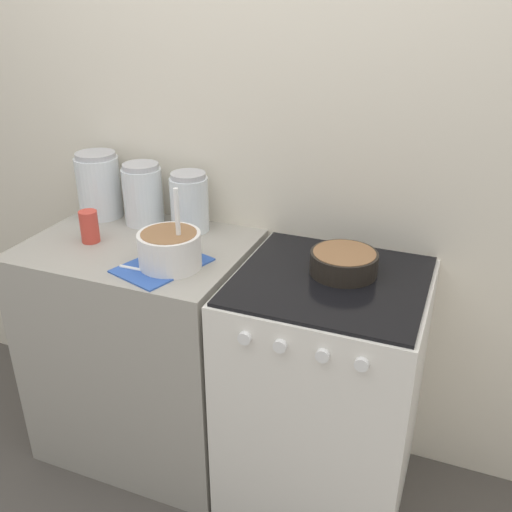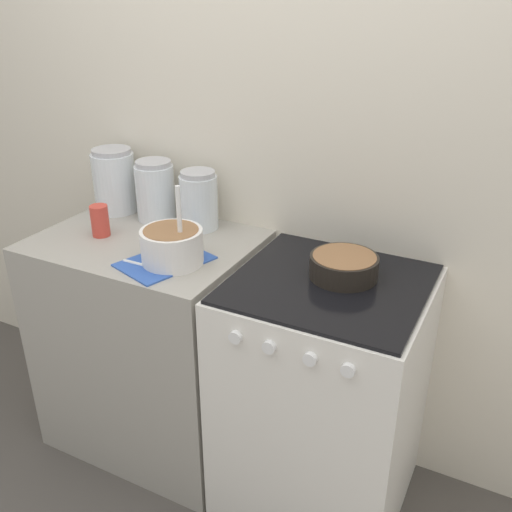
# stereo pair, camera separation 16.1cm
# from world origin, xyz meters

# --- Properties ---
(wall_back) EXTENTS (4.61, 0.05, 2.40)m
(wall_back) POSITION_xyz_m (0.00, 0.63, 1.20)
(wall_back) COLOR beige
(wall_back) RESTS_ON ground_plane
(countertop_cabinet) EXTENTS (0.80, 0.60, 0.92)m
(countertop_cabinet) POSITION_xyz_m (-0.40, 0.30, 0.46)
(countertop_cabinet) COLOR #9E998E
(countertop_cabinet) RESTS_ON ground_plane
(stove) EXTENTS (0.63, 0.62, 0.92)m
(stove) POSITION_xyz_m (0.33, 0.30, 0.46)
(stove) COLOR white
(stove) RESTS_ON ground_plane
(mixing_bowl) EXTENTS (0.21, 0.21, 0.28)m
(mixing_bowl) POSITION_xyz_m (-0.19, 0.19, 0.99)
(mixing_bowl) COLOR white
(mixing_bowl) RESTS_ON countertop_cabinet
(baking_pan) EXTENTS (0.22, 0.22, 0.08)m
(baking_pan) POSITION_xyz_m (0.36, 0.35, 0.96)
(baking_pan) COLOR black
(baking_pan) RESTS_ON stove
(storage_jar_left) EXTENTS (0.17, 0.17, 0.26)m
(storage_jar_left) POSITION_xyz_m (-0.69, 0.50, 1.03)
(storage_jar_left) COLOR silver
(storage_jar_left) RESTS_ON countertop_cabinet
(storage_jar_middle) EXTENTS (0.15, 0.15, 0.24)m
(storage_jar_middle) POSITION_xyz_m (-0.48, 0.50, 1.02)
(storage_jar_middle) COLOR silver
(storage_jar_middle) RESTS_ON countertop_cabinet
(storage_jar_right) EXTENTS (0.15, 0.15, 0.23)m
(storage_jar_right) POSITION_xyz_m (-0.28, 0.50, 1.01)
(storage_jar_right) COLOR silver
(storage_jar_right) RESTS_ON countertop_cabinet
(tin_can) EXTENTS (0.07, 0.07, 0.12)m
(tin_can) POSITION_xyz_m (-0.57, 0.26, 0.98)
(tin_can) COLOR #CC3F33
(tin_can) RESTS_ON countertop_cabinet
(recipe_page) EXTENTS (0.29, 0.35, 0.01)m
(recipe_page) POSITION_xyz_m (-0.22, 0.18, 0.92)
(recipe_page) COLOR #3359B2
(recipe_page) RESTS_ON countertop_cabinet
(measuring_spoon) EXTENTS (0.12, 0.04, 0.04)m
(measuring_spoon) POSITION_xyz_m (-0.26, 0.12, 0.93)
(measuring_spoon) COLOR white
(measuring_spoon) RESTS_ON countertop_cabinet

